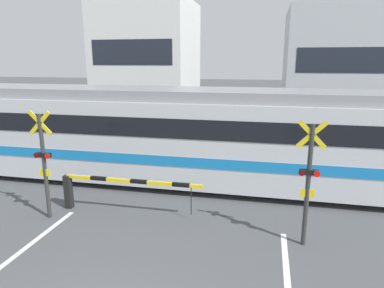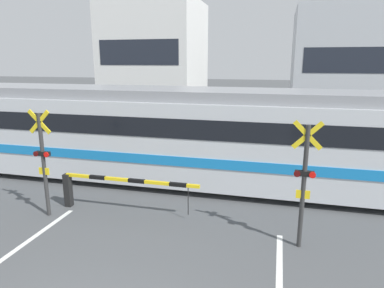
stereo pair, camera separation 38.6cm
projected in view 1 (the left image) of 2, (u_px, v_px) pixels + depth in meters
The scene contains 10 objects.
rail_track_near at pixel (191, 188), 12.04m from camera, with size 50.00×0.10×0.08m.
rail_track_far at pixel (199, 175), 13.40m from camera, with size 50.00×0.10×0.08m.
commuter_train at pixel (126, 131), 12.84m from camera, with size 20.44×2.95×3.46m.
crossing_barrier_near at pixel (104, 186), 10.14m from camera, with size 4.28×0.20×1.08m.
crossing_barrier_far at pixel (257, 146), 14.90m from camera, with size 4.28×0.20×1.08m.
crossing_signal_left at pixel (44, 160), 9.52m from camera, with size 0.68×0.15×3.12m.
crossing_signal_right at pixel (308, 178), 8.06m from camera, with size 0.68×0.15×3.12m.
pedestrian at pixel (226, 126), 18.87m from camera, with size 0.38×0.22×1.62m.
building_left_of_street at pixel (148, 59), 28.42m from camera, with size 7.35×7.36×9.10m.
building_right_of_street at pixel (332, 66), 25.53m from camera, with size 6.90×7.36×8.07m.
Camera 1 is at (2.47, -3.65, 4.43)m, focal length 32.00 mm.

